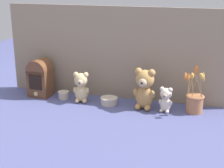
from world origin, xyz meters
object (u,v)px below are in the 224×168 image
teddy_bear_small (166,99)px  vintage_radio (40,77)px  flower_vase (195,100)px  teddy_bear_large (144,88)px  decorative_tin_short (109,101)px  teddy_bear_medium (81,86)px  decorative_tin_tall (64,95)px

teddy_bear_small → vintage_radio: 0.92m
flower_vase → vintage_radio: size_ratio=1.10×
teddy_bear_large → flower_vase: 0.33m
decorative_tin_short → teddy_bear_medium: bearing=-179.6°
flower_vase → teddy_bear_large: bearing=-175.7°
teddy_bear_medium → teddy_bear_small: teddy_bear_medium is taller
teddy_bear_small → decorative_tin_short: (-0.38, 0.03, -0.06)m
teddy_bear_medium → flower_vase: (0.76, 0.02, -0.03)m
teddy_bear_small → vintage_radio: (-0.91, 0.06, 0.05)m
vintage_radio → decorative_tin_short: 0.54m
vintage_radio → decorative_tin_tall: size_ratio=3.47×
teddy_bear_large → decorative_tin_short: (-0.24, 0.01, -0.12)m
decorative_tin_short → teddy_bear_small: bearing=-3.8°
teddy_bear_large → vintage_radio: (-0.77, 0.04, -0.00)m
teddy_bear_small → decorative_tin_tall: size_ratio=2.13×
decorative_tin_tall → vintage_radio: bearing=175.3°
teddy_bear_small → decorative_tin_short: teddy_bear_small is taller
teddy_bear_small → decorative_tin_tall: (-0.73, 0.05, -0.06)m
teddy_bear_large → decorative_tin_short: size_ratio=2.36×
teddy_bear_small → vintage_radio: bearing=176.1°
teddy_bear_small → decorative_tin_short: bearing=176.2°
teddy_bear_medium → flower_vase: bearing=1.4°
flower_vase → vintage_radio: 1.09m
teddy_bear_large → teddy_bear_medium: size_ratio=1.28×
flower_vase → vintage_radio: flower_vase is taller
teddy_bear_medium → decorative_tin_short: size_ratio=1.84×
decorative_tin_short → vintage_radio: bearing=176.1°
teddy_bear_medium → vintage_radio: vintage_radio is taller
teddy_bear_medium → decorative_tin_tall: (-0.14, 0.02, -0.08)m
vintage_radio → decorative_tin_short: size_ratio=2.35×
teddy_bear_medium → decorative_tin_short: 0.22m
teddy_bear_large → teddy_bear_small: size_ratio=1.64×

